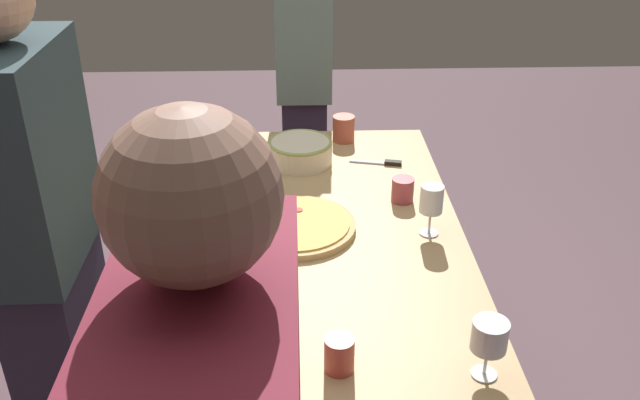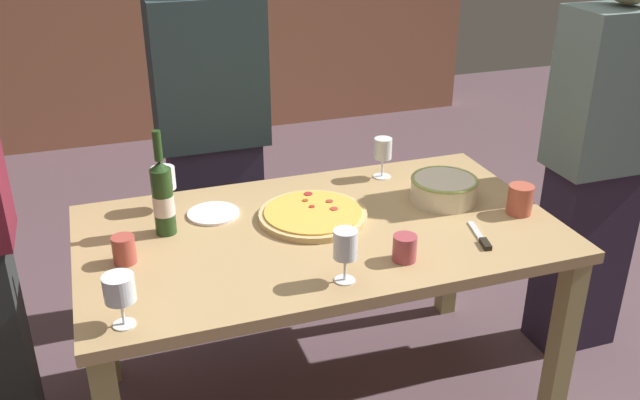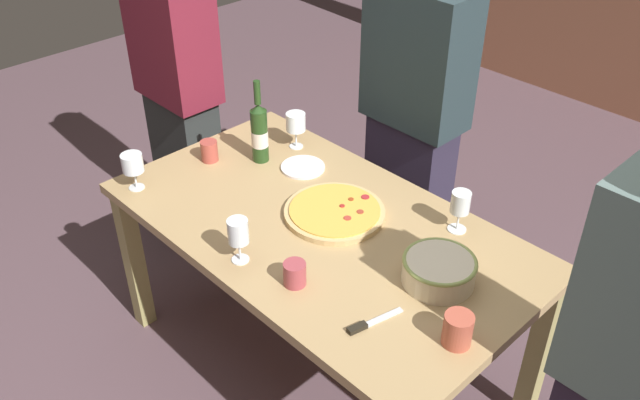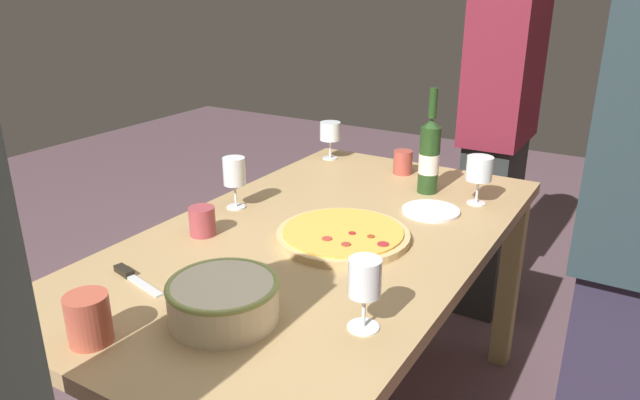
{
  "view_description": "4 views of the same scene",
  "coord_description": "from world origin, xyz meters",
  "px_view_note": "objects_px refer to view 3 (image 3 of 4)",
  "views": [
    {
      "loc": [
        -1.86,
        0.07,
        1.86
      ],
      "look_at": [
        0.0,
        0.0,
        0.85
      ],
      "focal_mm": 38.43,
      "sensor_mm": 36.0,
      "label": 1
    },
    {
      "loc": [
        -0.67,
        -1.97,
        1.84
      ],
      "look_at": [
        0.0,
        0.0,
        0.85
      ],
      "focal_mm": 39.02,
      "sensor_mm": 36.0,
      "label": 2
    },
    {
      "loc": [
        1.41,
        -1.37,
        2.22
      ],
      "look_at": [
        0.0,
        0.0,
        0.85
      ],
      "focal_mm": 37.67,
      "sensor_mm": 36.0,
      "label": 3
    },
    {
      "loc": [
        1.32,
        0.8,
        1.44
      ],
      "look_at": [
        0.0,
        0.0,
        0.85
      ],
      "focal_mm": 32.82,
      "sensor_mm": 36.0,
      "label": 4
    }
  ],
  "objects_px": {
    "wine_bottle": "(259,132)",
    "wine_glass_by_bottle": "(132,164)",
    "wine_glass_far_right": "(238,234)",
    "side_plate": "(303,167)",
    "person_host": "(414,117)",
    "pizza": "(334,212)",
    "cup_amber": "(295,274)",
    "cup_spare": "(209,151)",
    "pizza_knife": "(368,324)",
    "wine_glass_near_pizza": "(460,205)",
    "dining_table": "(320,243)",
    "serving_bowl": "(439,270)",
    "cup_ceramic": "(458,330)",
    "wine_glass_far_left": "(296,124)",
    "person_guest_right": "(179,92)",
    "person_guest_left": "(636,382)"
  },
  "relations": [
    {
      "from": "wine_bottle",
      "to": "wine_glass_by_bottle",
      "type": "bearing_deg",
      "value": -109.83
    },
    {
      "from": "wine_glass_by_bottle",
      "to": "person_host",
      "type": "distance_m",
      "value": 1.23
    },
    {
      "from": "pizza_knife",
      "to": "wine_glass_near_pizza",
      "type": "bearing_deg",
      "value": 99.74
    },
    {
      "from": "wine_bottle",
      "to": "side_plate",
      "type": "relative_size",
      "value": 1.97
    },
    {
      "from": "pizza",
      "to": "pizza_knife",
      "type": "bearing_deg",
      "value": -34.93
    },
    {
      "from": "pizza_knife",
      "to": "wine_glass_by_bottle",
      "type": "bearing_deg",
      "value": -174.91
    },
    {
      "from": "cup_amber",
      "to": "pizza_knife",
      "type": "relative_size",
      "value": 0.42
    },
    {
      "from": "wine_glass_far_right",
      "to": "cup_spare",
      "type": "bearing_deg",
      "value": 152.18
    },
    {
      "from": "serving_bowl",
      "to": "wine_glass_far_right",
      "type": "xyz_separation_m",
      "value": [
        -0.53,
        -0.4,
        0.06
      ]
    },
    {
      "from": "cup_amber",
      "to": "pizza",
      "type": "bearing_deg",
      "value": 116.42
    },
    {
      "from": "wine_glass_far_left",
      "to": "side_plate",
      "type": "xyz_separation_m",
      "value": [
        0.15,
        -0.1,
        -0.11
      ]
    },
    {
      "from": "cup_spare",
      "to": "wine_glass_near_pizza",
      "type": "bearing_deg",
      "value": 19.15
    },
    {
      "from": "wine_bottle",
      "to": "wine_glass_far_right",
      "type": "distance_m",
      "value": 0.66
    },
    {
      "from": "wine_glass_far_right",
      "to": "side_plate",
      "type": "bearing_deg",
      "value": 117.1
    },
    {
      "from": "serving_bowl",
      "to": "cup_amber",
      "type": "bearing_deg",
      "value": -132.73
    },
    {
      "from": "wine_glass_far_right",
      "to": "wine_glass_by_bottle",
      "type": "bearing_deg",
      "value": -178.47
    },
    {
      "from": "serving_bowl",
      "to": "wine_glass_far_right",
      "type": "relative_size",
      "value": 1.46
    },
    {
      "from": "serving_bowl",
      "to": "wine_glass_far_right",
      "type": "distance_m",
      "value": 0.67
    },
    {
      "from": "wine_glass_far_left",
      "to": "cup_spare",
      "type": "height_order",
      "value": "wine_glass_far_left"
    },
    {
      "from": "wine_glass_by_bottle",
      "to": "cup_spare",
      "type": "relative_size",
      "value": 1.71
    },
    {
      "from": "dining_table",
      "to": "cup_ceramic",
      "type": "height_order",
      "value": "cup_ceramic"
    },
    {
      "from": "cup_amber",
      "to": "pizza_knife",
      "type": "bearing_deg",
      "value": 6.16
    },
    {
      "from": "serving_bowl",
      "to": "cup_amber",
      "type": "relative_size",
      "value": 2.91
    },
    {
      "from": "serving_bowl",
      "to": "side_plate",
      "type": "relative_size",
      "value": 1.33
    },
    {
      "from": "side_plate",
      "to": "person_guest_left",
      "type": "xyz_separation_m",
      "value": [
        1.47,
        -0.18,
        0.08
      ]
    },
    {
      "from": "cup_ceramic",
      "to": "pizza_knife",
      "type": "distance_m",
      "value": 0.27
    },
    {
      "from": "cup_amber",
      "to": "side_plate",
      "type": "xyz_separation_m",
      "value": [
        -0.5,
        0.5,
        -0.04
      ]
    },
    {
      "from": "cup_spare",
      "to": "person_guest_left",
      "type": "relative_size",
      "value": 0.05
    },
    {
      "from": "pizza",
      "to": "wine_glass_near_pizza",
      "type": "relative_size",
      "value": 2.35
    },
    {
      "from": "wine_glass_by_bottle",
      "to": "cup_amber",
      "type": "distance_m",
      "value": 0.85
    },
    {
      "from": "pizza",
      "to": "cup_amber",
      "type": "xyz_separation_m",
      "value": [
        0.18,
        -0.36,
        0.03
      ]
    },
    {
      "from": "pizza",
      "to": "person_host",
      "type": "height_order",
      "value": "person_host"
    },
    {
      "from": "cup_amber",
      "to": "serving_bowl",
      "type": "bearing_deg",
      "value": 47.27
    },
    {
      "from": "pizza",
      "to": "person_host",
      "type": "xyz_separation_m",
      "value": [
        -0.21,
        0.71,
        0.06
      ]
    },
    {
      "from": "pizza_knife",
      "to": "dining_table",
      "type": "bearing_deg",
      "value": 151.62
    },
    {
      "from": "wine_glass_by_bottle",
      "to": "side_plate",
      "type": "distance_m",
      "value": 0.68
    },
    {
      "from": "wine_glass_far_left",
      "to": "cup_amber",
      "type": "bearing_deg",
      "value": -42.7
    },
    {
      "from": "wine_glass_far_left",
      "to": "person_host",
      "type": "height_order",
      "value": "person_host"
    },
    {
      "from": "wine_glass_near_pizza",
      "to": "cup_amber",
      "type": "relative_size",
      "value": 1.93
    },
    {
      "from": "pizza_knife",
      "to": "person_guest_left",
      "type": "xyz_separation_m",
      "value": [
        0.68,
        0.29,
        0.08
      ]
    },
    {
      "from": "wine_glass_far_left",
      "to": "person_guest_right",
      "type": "xyz_separation_m",
      "value": [
        -0.7,
        -0.12,
        -0.05
      ]
    },
    {
      "from": "side_plate",
      "to": "person_host",
      "type": "relative_size",
      "value": 0.11
    },
    {
      "from": "wine_glass_by_bottle",
      "to": "cup_ceramic",
      "type": "distance_m",
      "value": 1.39
    },
    {
      "from": "dining_table",
      "to": "wine_glass_far_right",
      "type": "height_order",
      "value": "wine_glass_far_right"
    },
    {
      "from": "dining_table",
      "to": "wine_glass_far_left",
      "type": "xyz_separation_m",
      "value": [
        -0.47,
        0.31,
        0.21
      ]
    },
    {
      "from": "cup_ceramic",
      "to": "pizza_knife",
      "type": "xyz_separation_m",
      "value": [
        -0.23,
        -0.13,
        -0.05
      ]
    },
    {
      "from": "wine_glass_far_right",
      "to": "person_guest_right",
      "type": "height_order",
      "value": "person_guest_right"
    },
    {
      "from": "side_plate",
      "to": "wine_glass_by_bottle",
      "type": "bearing_deg",
      "value": -121.53
    },
    {
      "from": "wine_glass_far_right",
      "to": "side_plate",
      "type": "distance_m",
      "value": 0.63
    },
    {
      "from": "side_plate",
      "to": "person_guest_left",
      "type": "height_order",
      "value": "person_guest_left"
    }
  ]
}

